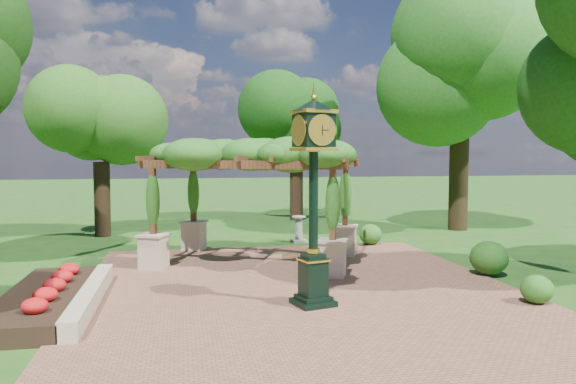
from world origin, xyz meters
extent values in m
plane|color=#1E4714|center=(0.00, 0.00, 0.00)|extent=(120.00, 120.00, 0.00)
cube|color=brown|center=(0.00, 1.00, 0.02)|extent=(10.00, 12.00, 0.04)
cube|color=#C6B793|center=(-4.60, 0.50, 0.20)|extent=(0.35, 5.00, 0.40)
cube|color=red|center=(-5.50, 0.50, 0.18)|extent=(1.50, 5.00, 0.36)
cube|color=black|center=(-0.03, -0.42, 0.10)|extent=(0.93, 0.93, 0.11)
cube|color=black|center=(-0.03, -0.42, 0.61)|extent=(0.58, 0.58, 0.86)
cube|color=gold|center=(-0.03, -0.42, 0.99)|extent=(0.65, 0.65, 0.04)
cylinder|color=black|center=(-0.03, -0.42, 2.23)|extent=(0.23, 0.23, 2.19)
cube|color=black|center=(-0.03, -0.42, 3.66)|extent=(0.82, 0.82, 0.67)
cylinder|color=white|center=(0.06, -0.75, 3.66)|extent=(0.56, 0.18, 0.57)
cone|color=black|center=(-0.03, -0.42, 4.18)|extent=(1.05, 1.05, 0.24)
sphere|color=gold|center=(-0.03, -0.42, 4.32)|extent=(0.13, 0.13, 0.13)
cube|color=beige|center=(-3.46, 4.09, 0.49)|extent=(0.84, 0.84, 0.89)
cube|color=brown|center=(-3.46, 4.09, 1.90)|extent=(0.21, 0.21, 1.83)
cube|color=beige|center=(1.10, 2.16, 0.49)|extent=(0.84, 0.84, 0.89)
cube|color=brown|center=(1.10, 2.16, 1.90)|extent=(0.21, 0.21, 1.83)
cube|color=beige|center=(-2.30, 6.82, 0.49)|extent=(0.84, 0.84, 0.89)
cube|color=brown|center=(-2.30, 6.82, 1.90)|extent=(0.21, 0.21, 1.83)
cube|color=beige|center=(2.25, 4.89, 0.49)|extent=(0.84, 0.84, 0.89)
cube|color=brown|center=(2.25, 4.89, 1.90)|extent=(0.21, 0.21, 1.83)
cube|color=brown|center=(-1.18, 3.12, 2.89)|extent=(5.34, 2.37, 0.22)
cube|color=brown|center=(-0.02, 5.86, 2.89)|extent=(5.34, 2.37, 0.22)
ellipsoid|color=#265B1A|center=(-0.60, 4.49, 3.16)|extent=(6.68, 5.52, 0.99)
cube|color=gray|center=(1.45, 7.98, 0.05)|extent=(0.55, 0.55, 0.09)
cylinder|color=gray|center=(1.45, 7.98, 0.47)|extent=(0.28, 0.28, 0.85)
cylinder|color=gray|center=(1.45, 7.98, 0.91)|extent=(0.52, 0.52, 0.05)
ellipsoid|color=#265E1B|center=(4.63, -1.19, 0.34)|extent=(0.71, 0.71, 0.60)
ellipsoid|color=#214F16|center=(5.14, 1.55, 0.48)|extent=(1.20, 1.20, 0.88)
ellipsoid|color=#2A611C|center=(3.73, 6.74, 0.39)|extent=(0.90, 0.90, 0.71)
cylinder|color=black|center=(-5.66, 10.76, 1.43)|extent=(0.61, 0.61, 2.86)
ellipsoid|color=#275618|center=(-5.66, 10.76, 5.12)|extent=(3.19, 3.19, 4.52)
cylinder|color=#362115|center=(2.72, 14.50, 1.45)|extent=(0.63, 0.63, 2.90)
ellipsoid|color=#133D0F|center=(2.72, 14.50, 5.19)|extent=(3.79, 3.79, 4.58)
cylinder|color=#2F2312|center=(8.64, 9.88, 1.91)|extent=(0.78, 0.78, 3.82)
ellipsoid|color=#245C1A|center=(8.64, 9.88, 6.84)|extent=(4.87, 4.87, 6.04)
camera|label=1|loc=(-2.72, -11.61, 3.20)|focal=35.00mm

